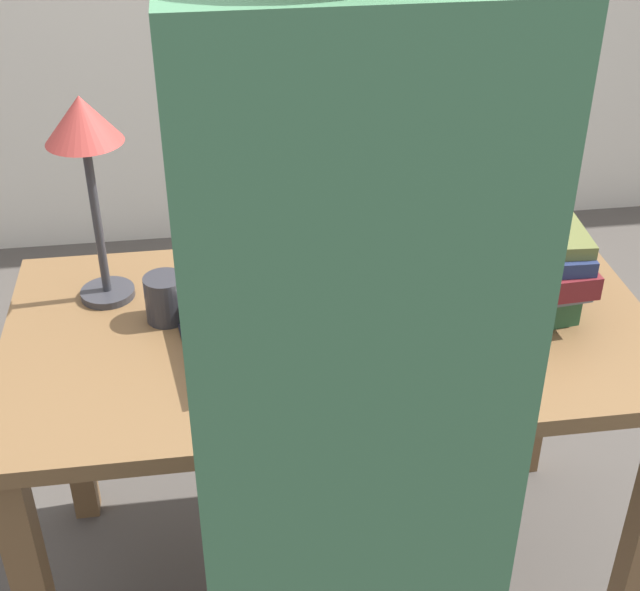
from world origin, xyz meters
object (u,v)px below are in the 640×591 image
(book_stack_tall, at_px, (526,262))
(coffee_mug, at_px, (166,298))
(book_standing_upright, at_px, (444,265))
(person_reader, at_px, (349,533))
(reading_lamp, at_px, (85,140))
(open_book, at_px, (314,329))

(book_stack_tall, relative_size, coffee_mug, 2.50)
(book_standing_upright, relative_size, person_reader, 0.14)
(book_stack_tall, bearing_deg, reading_lamp, 169.86)
(open_book, distance_m, book_standing_upright, 0.29)
(book_stack_tall, height_order, coffee_mug, book_stack_tall)
(coffee_mug, height_order, person_reader, person_reader)
(book_stack_tall, xyz_separation_m, coffee_mug, (-0.73, 0.05, -0.05))
(book_stack_tall, relative_size, person_reader, 0.16)
(coffee_mug, bearing_deg, book_standing_upright, -7.13)
(person_reader, bearing_deg, book_stack_tall, -124.57)
(book_stack_tall, bearing_deg, book_standing_upright, -173.46)
(book_standing_upright, relative_size, coffee_mug, 2.12)
(book_stack_tall, height_order, reading_lamp, reading_lamp)
(book_standing_upright, xyz_separation_m, person_reader, (-0.31, -0.68, 0.03))
(book_standing_upright, xyz_separation_m, reading_lamp, (-0.67, 0.17, 0.23))
(book_stack_tall, bearing_deg, person_reader, -124.57)
(book_standing_upright, bearing_deg, open_book, -165.77)
(person_reader, bearing_deg, open_book, -93.70)
(open_book, relative_size, book_standing_upright, 2.25)
(open_book, relative_size, coffee_mug, 4.77)
(open_book, xyz_separation_m, book_standing_upright, (0.26, 0.04, 0.10))
(open_book, height_order, reading_lamp, reading_lamp)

